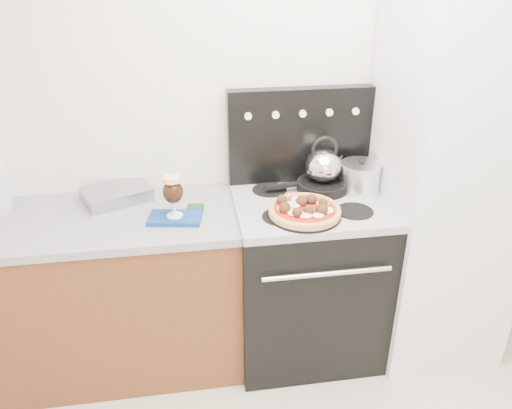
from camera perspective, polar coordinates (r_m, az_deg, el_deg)
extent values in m
cube|color=silver|center=(2.67, 3.10, 9.84)|extent=(3.50, 0.01, 2.50)
cube|color=brown|center=(2.76, -17.64, -10.06)|extent=(1.45, 0.60, 0.86)
cube|color=gray|center=(2.53, -19.04, -1.83)|extent=(1.48, 0.63, 0.04)
cube|color=black|center=(2.76, 5.72, -8.50)|extent=(0.76, 0.65, 0.88)
cube|color=#ADADB2|center=(2.52, 6.19, 0.06)|extent=(0.76, 0.65, 0.04)
cube|color=black|center=(2.66, 5.00, 7.90)|extent=(0.76, 0.08, 0.50)
cube|color=silver|center=(2.74, 20.72, 1.77)|extent=(0.64, 0.68, 1.90)
cube|color=#B3B4C7|center=(2.64, -15.66, 1.17)|extent=(0.39, 0.34, 0.06)
cube|color=navy|center=(2.39, -9.23, -1.53)|extent=(0.27, 0.18, 0.02)
cylinder|color=black|center=(2.36, 5.55, -1.15)|extent=(0.43, 0.43, 0.01)
cylinder|color=black|center=(2.63, 7.58, 2.15)|extent=(0.29, 0.29, 0.05)
cylinder|color=silver|center=(2.62, 11.80, 2.96)|extent=(0.22, 0.22, 0.15)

